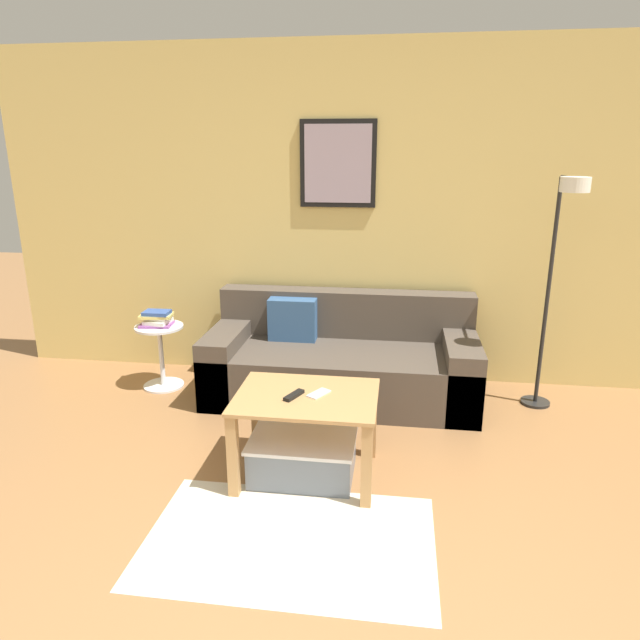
% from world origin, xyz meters
% --- Properties ---
extents(wall_back, '(5.60, 0.09, 2.55)m').
position_xyz_m(wall_back, '(-0.00, 3.13, 1.28)').
color(wall_back, '#DDC472').
rests_on(wall_back, ground_plane).
extents(area_rug, '(1.37, 0.86, 0.01)m').
position_xyz_m(area_rug, '(-0.10, 0.96, 0.00)').
color(area_rug, beige).
rests_on(area_rug, ground_plane).
extents(couch, '(1.95, 0.85, 0.74)m').
position_xyz_m(couch, '(-0.04, 2.69, 0.26)').
color(couch, '#4C4238').
rests_on(couch, ground_plane).
extents(coffee_table, '(0.78, 0.59, 0.49)m').
position_xyz_m(coffee_table, '(-0.12, 1.55, 0.38)').
color(coffee_table, '#AD7F4C').
rests_on(coffee_table, ground_plane).
extents(storage_bin, '(0.59, 0.43, 0.24)m').
position_xyz_m(storage_bin, '(-0.13, 1.54, 0.12)').
color(storage_bin, slate).
rests_on(storage_bin, ground_plane).
extents(floor_lamp, '(0.21, 0.51, 1.63)m').
position_xyz_m(floor_lamp, '(1.39, 2.53, 1.13)').
color(floor_lamp, black).
rests_on(floor_lamp, ground_plane).
extents(side_table, '(0.36, 0.36, 0.50)m').
position_xyz_m(side_table, '(-1.43, 2.64, 0.30)').
color(side_table, white).
rests_on(side_table, ground_plane).
extents(book_stack, '(0.26, 0.20, 0.12)m').
position_xyz_m(book_stack, '(-1.44, 2.65, 0.55)').
color(book_stack, '#8C4C93').
rests_on(book_stack, side_table).
extents(remote_control, '(0.10, 0.15, 0.02)m').
position_xyz_m(remote_control, '(-0.18, 1.52, 0.50)').
color(remote_control, black).
rests_on(remote_control, coffee_table).
extents(cell_phone, '(0.13, 0.15, 0.01)m').
position_xyz_m(cell_phone, '(-0.05, 1.57, 0.49)').
color(cell_phone, silver).
rests_on(cell_phone, coffee_table).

